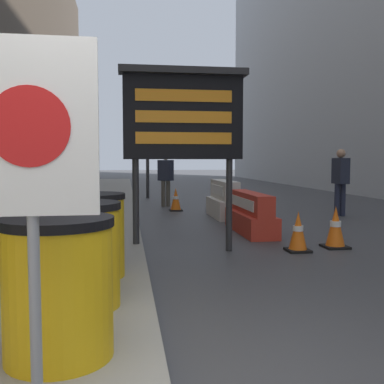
% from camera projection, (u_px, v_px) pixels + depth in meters
% --- Properties ---
extents(barrel_drum_foreground, '(0.73, 0.73, 0.92)m').
position_uv_depth(barrel_drum_foreground, '(58.00, 287.00, 2.91)').
color(barrel_drum_foreground, yellow).
rests_on(barrel_drum_foreground, sidewalk_left).
extents(barrel_drum_middle, '(0.73, 0.73, 0.92)m').
position_uv_depth(barrel_drum_middle, '(80.00, 254.00, 3.93)').
color(barrel_drum_middle, yellow).
rests_on(barrel_drum_middle, sidewalk_left).
extents(barrel_drum_back, '(0.73, 0.73, 0.92)m').
position_uv_depth(barrel_drum_back, '(92.00, 235.00, 4.94)').
color(barrel_drum_back, yellow).
rests_on(barrel_drum_back, sidewalk_left).
extents(warning_sign, '(0.67, 0.08, 1.90)m').
position_uv_depth(warning_sign, '(30.00, 152.00, 2.24)').
color(warning_sign, gray).
rests_on(warning_sign, sidewalk_left).
extents(message_board, '(1.94, 0.36, 2.81)m').
position_uv_depth(message_board, '(183.00, 117.00, 6.84)').
color(message_board, '#28282B').
rests_on(message_board, ground_plane).
extents(jersey_barrier_red_striped, '(0.56, 2.06, 0.79)m').
position_uv_depth(jersey_barrier_red_striped, '(250.00, 215.00, 8.87)').
color(jersey_barrier_red_striped, red).
rests_on(jersey_barrier_red_striped, ground_plane).
extents(jersey_barrier_white, '(0.61, 1.80, 0.92)m').
position_uv_depth(jersey_barrier_white, '(224.00, 201.00, 11.22)').
color(jersey_barrier_white, silver).
rests_on(jersey_barrier_white, ground_plane).
extents(traffic_cone_near, '(0.39, 0.39, 0.69)m').
position_uv_depth(traffic_cone_near, '(335.00, 227.00, 7.31)').
color(traffic_cone_near, black).
rests_on(traffic_cone_near, ground_plane).
extents(traffic_cone_mid, '(0.36, 0.36, 0.63)m').
position_uv_depth(traffic_cone_mid, '(298.00, 232.00, 7.02)').
color(traffic_cone_mid, black).
rests_on(traffic_cone_mid, ground_plane).
extents(traffic_cone_far, '(0.36, 0.36, 0.65)m').
position_uv_depth(traffic_cone_far, '(176.00, 200.00, 12.60)').
color(traffic_cone_far, black).
rests_on(traffic_cone_far, ground_plane).
extents(traffic_light_near_curb, '(0.28, 0.44, 3.84)m').
position_uv_depth(traffic_light_near_curb, '(147.00, 123.00, 16.51)').
color(traffic_light_near_curb, '#2D2D30').
rests_on(traffic_light_near_curb, ground_plane).
extents(pedestrian_worker, '(0.29, 0.46, 1.71)m').
position_uv_depth(pedestrian_worker, '(340.00, 177.00, 11.41)').
color(pedestrian_worker, '#23283D').
rests_on(pedestrian_worker, ground_plane).
extents(pedestrian_passerby, '(0.50, 0.47, 1.65)m').
position_uv_depth(pedestrian_passerby, '(166.00, 175.00, 13.75)').
color(pedestrian_passerby, '#514C42').
rests_on(pedestrian_passerby, ground_plane).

